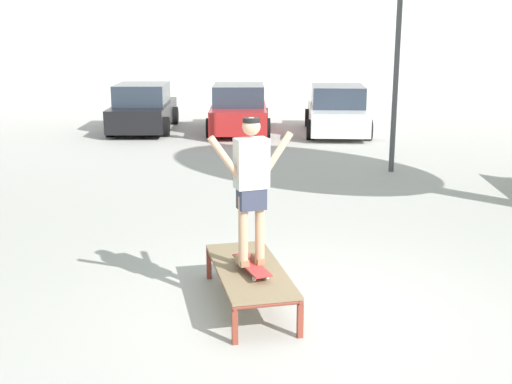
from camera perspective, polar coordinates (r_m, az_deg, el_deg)
The scene contains 7 objects.
ground_plane at distance 7.53m, azimuth 4.56°, elevation -10.61°, with size 120.00×120.00×0.00m, color #B7B5AD.
skate_box at distance 7.53m, azimuth -0.57°, elevation -7.16°, with size 1.23×2.03×0.46m.
skateboard at distance 7.38m, azimuth -0.40°, elevation -6.58°, with size 0.50×0.81×0.09m.
skater at distance 7.09m, azimuth -0.41°, elevation 0.96°, with size 0.95×0.47×1.69m.
car_black at distance 21.05m, azimuth -10.03°, elevation 7.32°, with size 2.13×4.30×1.50m.
car_red at distance 20.45m, azimuth -1.55°, elevation 7.33°, with size 2.12×4.30×1.50m.
car_white at distance 20.26m, azimuth 7.23°, elevation 7.16°, with size 1.95×4.21×1.50m.
Camera 1 is at (-0.25, -6.83, 3.17)m, focal length 44.81 mm.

